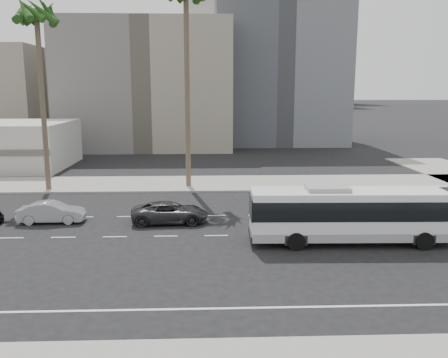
{
  "coord_description": "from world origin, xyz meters",
  "views": [
    {
      "loc": [
        -3.56,
        -26.95,
        8.59
      ],
      "look_at": [
        -2.4,
        4.0,
        2.67
      ],
      "focal_mm": 37.91,
      "sensor_mm": 36.0,
      "label": 1
    }
  ],
  "objects_px": {
    "city_bus": "(352,213)",
    "car_b": "(52,212)",
    "car_a": "(170,212)",
    "palm_mid": "(37,19)"
  },
  "relations": [
    {
      "from": "car_a",
      "to": "palm_mid",
      "type": "relative_size",
      "value": 0.32
    },
    {
      "from": "city_bus",
      "to": "car_a",
      "type": "relative_size",
      "value": 2.32
    },
    {
      "from": "car_a",
      "to": "palm_mid",
      "type": "distance_m",
      "value": 20.19
    },
    {
      "from": "palm_mid",
      "to": "car_a",
      "type": "bearing_deg",
      "value": -42.56
    },
    {
      "from": "car_a",
      "to": "palm_mid",
      "type": "bearing_deg",
      "value": 44.95
    },
    {
      "from": "city_bus",
      "to": "car_a",
      "type": "xyz_separation_m",
      "value": [
        -10.58,
        4.5,
        -1.04
      ]
    },
    {
      "from": "car_a",
      "to": "car_b",
      "type": "height_order",
      "value": "car_b"
    },
    {
      "from": "city_bus",
      "to": "palm_mid",
      "type": "bearing_deg",
      "value": 147.3
    },
    {
      "from": "city_bus",
      "to": "car_b",
      "type": "height_order",
      "value": "city_bus"
    },
    {
      "from": "city_bus",
      "to": "palm_mid",
      "type": "distance_m",
      "value": 28.98
    }
  ]
}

